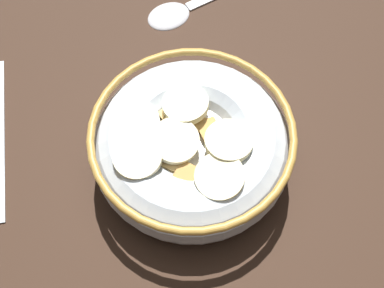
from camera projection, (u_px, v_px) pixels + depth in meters
The scene contains 3 objects.
ground_plane at pixel (192, 166), 41.64cm from camera, with size 137.63×137.63×2.00cm, color #332116.
cereal_bowl at pixel (192, 145), 38.24cm from camera, with size 15.65×15.65×5.68cm.
spoon at pixel (184, 7), 47.87cm from camera, with size 3.47×14.31×0.80cm.
Camera 1 is at (-15.29, 8.20, 36.90)cm, focal length 46.12 mm.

